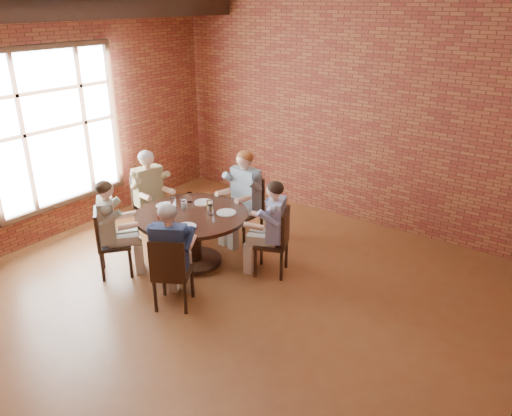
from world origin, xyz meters
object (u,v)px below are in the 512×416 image
Objects in this scene: diner_b at (243,197)px; smartphone at (188,229)px; chair_a at (277,239)px; chair_e at (171,271)px; diner_a at (271,229)px; chair_c at (149,203)px; chair_b at (247,206)px; diner_c at (151,195)px; dining_table at (193,228)px; diner_d at (113,229)px; diner_e at (172,256)px; chair_d at (107,240)px.

diner_b is 1.41m from smartphone.
chair_a is 0.99× the size of chair_e.
diner_a reaches higher than chair_c.
chair_b is 0.72× the size of diner_c.
dining_table is 1.21m from chair_c.
diner_c is 8.88× the size of smartphone.
diner_c is at bearing -66.44° from chair_e.
diner_b is 1.06× the size of diner_d.
diner_d is at bearing -140.53° from chair_c.
dining_table is 1.15× the size of diner_d.
chair_c is at bearing -142.30° from chair_b.
diner_c reaches higher than chair_b.
diner_d is (-0.64, -0.82, 0.12)m from dining_table.
chair_c is 0.72× the size of diner_d.
dining_table is 0.56m from smartphone.
diner_e is at bearing -90.00° from chair_e.
diner_e is (0.41, -1.88, -0.04)m from diner_b.
diner_c is at bearing -90.00° from chair_c.
diner_a is at bearing -73.12° from chair_c.
diner_c is (-1.09, 0.26, 0.15)m from dining_table.
dining_table is 1.64× the size of chair_a.
smartphone reaches higher than dining_table.
diner_d reaches higher than dining_table.
dining_table is 1.12× the size of diner_c.
diner_e reaches higher than chair_b.
chair_d is 1.14m from smartphone.
dining_table is at bearing -90.00° from chair_e.
chair_b is 2.12m from chair_d.
diner_a is at bearing -90.00° from chair_a.
diner_b is 2.01m from chair_e.
chair_d reaches higher than smartphone.
diner_d is 1.04m from smartphone.
chair_a is 2.21m from chair_d.
chair_d is at bearing -143.88° from chair_c.
diner_c is 1.22m from chair_d.
chair_a is 1.46m from diner_e.
diner_a is (-0.07, -0.03, 0.15)m from chair_a.
chair_e is 0.66m from smartphone.
chair_d is (0.49, -1.16, -0.01)m from chair_c.
diner_d is at bearing -75.53° from diner_a.
diner_c is 1.03× the size of diner_d.
smartphone is at bearing -64.52° from chair_a.
chair_a is at bearing -140.36° from chair_e.
diner_b reaches higher than chair_d.
diner_c reaches higher than diner_a.
diner_c reaches higher than diner_d.
diner_d is (0.54, -1.10, 0.14)m from chair_c.
diner_c is 1.03× the size of diner_e.
chair_b is at bearing -107.58° from chair_e.
diner_a is 0.99× the size of diner_d.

